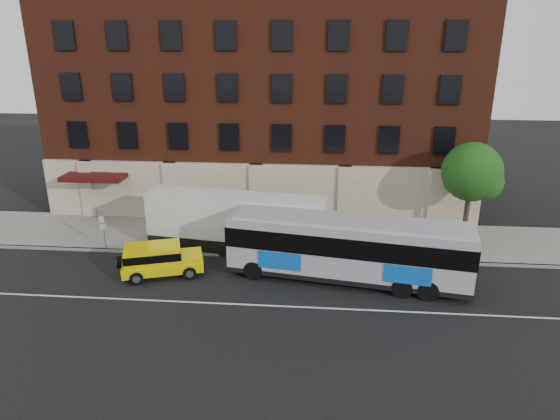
# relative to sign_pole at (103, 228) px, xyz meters

# --- Properties ---
(ground) EXTENTS (120.00, 120.00, 0.00)m
(ground) POSITION_rel_sign_pole_xyz_m (8.50, -6.15, -1.45)
(ground) COLOR black
(ground) RESTS_ON ground
(sidewalk) EXTENTS (60.00, 6.00, 0.15)m
(sidewalk) POSITION_rel_sign_pole_xyz_m (8.50, 2.85, -1.38)
(sidewalk) COLOR gray
(sidewalk) RESTS_ON ground
(kerb) EXTENTS (60.00, 0.25, 0.15)m
(kerb) POSITION_rel_sign_pole_xyz_m (8.50, -0.15, -1.38)
(kerb) COLOR gray
(kerb) RESTS_ON ground
(lane_line) EXTENTS (60.00, 0.12, 0.01)m
(lane_line) POSITION_rel_sign_pole_xyz_m (8.50, -5.65, -1.45)
(lane_line) COLOR silver
(lane_line) RESTS_ON ground
(building) EXTENTS (30.00, 12.10, 15.00)m
(building) POSITION_rel_sign_pole_xyz_m (8.49, 10.77, 6.13)
(building) COLOR #5D2516
(building) RESTS_ON sidewalk
(sign_pole) EXTENTS (0.30, 0.20, 2.50)m
(sign_pole) POSITION_rel_sign_pole_xyz_m (0.00, 0.00, 0.00)
(sign_pole) COLOR gray
(sign_pole) RESTS_ON ground
(street_tree) EXTENTS (3.60, 3.60, 6.20)m
(street_tree) POSITION_rel_sign_pole_xyz_m (22.04, 3.34, 2.96)
(street_tree) COLOR #332619
(street_tree) RESTS_ON sidewalk
(city_bus) EXTENTS (12.85, 4.74, 3.45)m
(city_bus) POSITION_rel_sign_pole_xyz_m (14.40, -2.58, 0.45)
(city_bus) COLOR #AEAFB8
(city_bus) RESTS_ON ground
(yellow_suv) EXTENTS (4.63, 2.99, 1.72)m
(yellow_suv) POSITION_rel_sign_pole_xyz_m (4.30, -2.92, -0.46)
(yellow_suv) COLOR #FFE102
(yellow_suv) RESTS_ON ground
(shipping_container) EXTENTS (10.77, 3.58, 3.52)m
(shipping_container) POSITION_rel_sign_pole_xyz_m (7.93, 0.67, 0.29)
(shipping_container) COLOR black
(shipping_container) RESTS_ON ground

